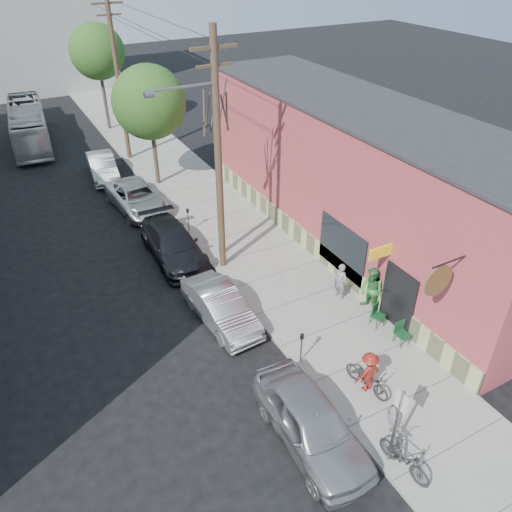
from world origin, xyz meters
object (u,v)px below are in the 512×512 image
parked_bike_a (405,458)px  parked_bike_b (396,428)px  tree_bare (219,194)px  car_2 (173,244)px  patio_chair_b (402,334)px  car_4 (103,167)px  cyclist (368,372)px  tree_leafy_mid (149,102)px  patron_grey (340,282)px  patio_chair_a (378,316)px  car_1 (221,307)px  parking_meter_near (302,343)px  car_3 (137,198)px  patron_green (371,291)px  tree_leafy_far (97,52)px  car_0 (311,423)px  bus (29,125)px  utility_pole_near (217,154)px  sign_post (397,420)px

parked_bike_a → parked_bike_b: (0.53, 0.91, -0.07)m
tree_bare → car_2: (-2.00, 0.92, -2.47)m
patio_chair_b → car_4: size_ratio=0.21×
cyclist → parked_bike_b: bearing=74.3°
parked_bike_a → tree_leafy_mid: bearing=80.8°
tree_leafy_mid → car_4: tree_leafy_mid is taller
patron_grey → car_2: bearing=-153.7°
cyclist → car_2: (-2.67, 10.63, -0.17)m
parked_bike_b → car_4: 23.28m
patio_chair_a → car_1: bearing=126.6°
parking_meter_near → parked_bike_a: (0.21, -4.89, -0.31)m
parked_bike_a → car_1: (-1.66, 8.31, 0.02)m
car_2 → car_3: (0.00, 5.49, -0.05)m
patron_green → parked_bike_a: size_ratio=1.12×
tree_leafy_far → car_2: (-2.00, -19.12, -4.90)m
patio_chair_a → patio_chair_b: same height
patron_green → car_1: bearing=-115.8°
patron_grey → car_1: patron_grey is taller
parked_bike_b → patron_green: bearing=84.4°
patron_grey → parked_bike_a: 7.84m
tree_bare → car_0: bearing=-100.9°
tree_leafy_far → bus: tree_leafy_far is taller
car_3 → car_4: bearing=91.3°
patio_chair_b → car_1: car_1 is taller
cyclist → bus: 30.18m
parking_meter_near → bus: (-5.04, 27.45, 0.36)m
patron_grey → patron_green: size_ratio=0.82×
car_0 → tree_leafy_mid: bearing=85.8°
utility_pole_near → patio_chair_a: utility_pole_near is taller
patio_chair_a → patio_chair_b: bearing=-106.2°
patio_chair_b → cyclist: cyclist is taller
patron_green → car_0: 6.58m
parking_meter_near → patron_grey: size_ratio=0.77×
tree_bare → car_2: size_ratio=1.21×
patio_chair_b → parked_bike_a: 5.25m
parked_bike_a → car_3: bearing=86.7°
parked_bike_a → car_1: bearing=93.0°
car_2 → tree_leafy_far: bearing=85.5°
parking_meter_near → bus: 27.91m
sign_post → patron_grey: (3.23, 6.75, -0.88)m
car_0 → car_4: (-0.59, 21.91, -0.09)m
tree_leafy_mid → patron_green: 16.23m
tree_leafy_mid → patron_grey: bearing=-78.9°
bus → car_2: bearing=-74.3°
tree_leafy_far → cyclist: tree_leafy_far is taller
utility_pole_near → car_3: 8.85m
tree_leafy_far → patron_green: bearing=-82.8°
sign_post → car_2: bearing=96.8°
car_0 → patio_chair_b: bearing=21.0°
parking_meter_near → bus: size_ratio=0.13×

